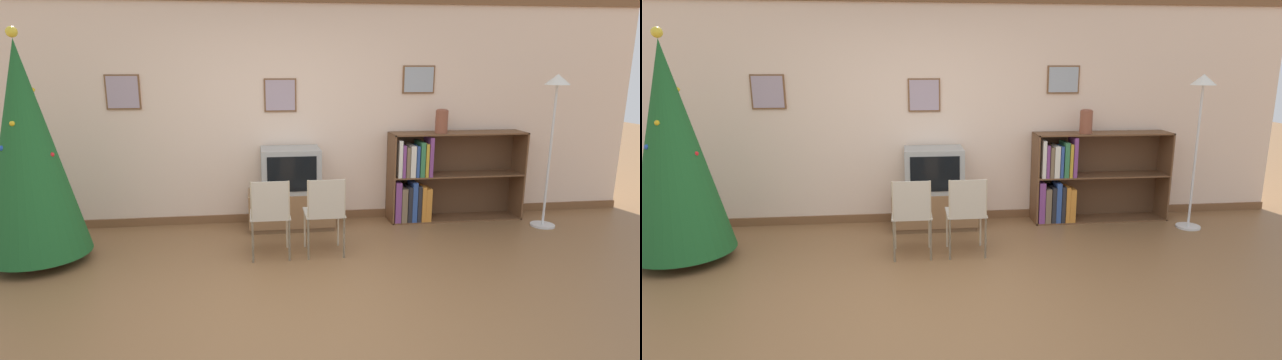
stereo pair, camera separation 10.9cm
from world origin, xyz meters
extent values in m
plane|color=brown|center=(0.00, 0.00, 0.00)|extent=(24.00, 24.00, 0.00)
cube|color=beige|center=(0.00, 2.44, 1.35)|extent=(9.10, 0.08, 2.70)
cube|color=brown|center=(0.00, 2.38, 0.05)|extent=(9.10, 0.03, 0.10)
cube|color=brown|center=(-1.76, 2.39, 1.60)|extent=(0.38, 0.02, 0.40)
cube|color=#A893A3|center=(-1.76, 2.37, 1.60)|extent=(0.35, 0.01, 0.36)
cube|color=brown|center=(0.03, 2.39, 1.55)|extent=(0.38, 0.02, 0.39)
cube|color=#A893A3|center=(0.03, 2.37, 1.55)|extent=(0.35, 0.01, 0.35)
cube|color=brown|center=(1.72, 2.39, 1.73)|extent=(0.40, 0.02, 0.34)
cube|color=#9EA8B2|center=(1.72, 2.37, 1.73)|extent=(0.36, 0.01, 0.30)
cylinder|color=maroon|center=(-2.41, 1.34, 0.05)|extent=(0.36, 0.36, 0.10)
cone|color=#1E5B28|center=(-2.41, 1.34, 1.12)|extent=(0.95, 0.95, 2.05)
sphere|color=yellow|center=(-2.41, 1.34, 2.20)|extent=(0.10, 0.10, 0.10)
sphere|color=gold|center=(-2.31, 1.39, 1.68)|extent=(0.04, 0.04, 0.04)
sphere|color=#1E4CB2|center=(-2.55, 1.17, 1.18)|extent=(0.05, 0.05, 0.05)
sphere|color=red|center=(-2.17, 1.28, 1.09)|extent=(0.04, 0.04, 0.04)
sphere|color=gold|center=(-2.43, 1.17, 1.40)|extent=(0.05, 0.05, 0.05)
cube|color=brown|center=(0.12, 2.12, 0.03)|extent=(0.96, 0.47, 0.05)
cube|color=olive|center=(0.12, 2.12, 0.25)|extent=(1.00, 0.49, 0.39)
cube|color=#9E9E99|center=(0.12, 2.12, 0.70)|extent=(0.68, 0.47, 0.52)
cube|color=black|center=(0.12, 1.88, 0.70)|extent=(0.56, 0.01, 0.40)
cube|color=#BCB29E|center=(-0.16, 1.25, 0.43)|extent=(0.40, 0.40, 0.02)
cube|color=#BCB29E|center=(-0.16, 1.05, 0.63)|extent=(0.35, 0.02, 0.38)
cylinder|color=beige|center=(-0.34, 1.43, 0.21)|extent=(0.02, 0.02, 0.42)
cylinder|color=beige|center=(0.02, 1.43, 0.21)|extent=(0.02, 0.02, 0.42)
cylinder|color=beige|center=(-0.34, 1.07, 0.21)|extent=(0.02, 0.02, 0.42)
cylinder|color=beige|center=(0.02, 1.07, 0.21)|extent=(0.02, 0.02, 0.42)
cylinder|color=beige|center=(-0.34, 1.07, 0.41)|extent=(0.02, 0.02, 0.82)
cylinder|color=beige|center=(0.02, 1.07, 0.41)|extent=(0.02, 0.02, 0.82)
cube|color=#BCB29E|center=(0.39, 1.25, 0.43)|extent=(0.40, 0.40, 0.02)
cube|color=#BCB29E|center=(0.39, 1.05, 0.63)|extent=(0.35, 0.02, 0.38)
cylinder|color=beige|center=(0.21, 1.43, 0.21)|extent=(0.02, 0.02, 0.42)
cylinder|color=beige|center=(0.57, 1.43, 0.21)|extent=(0.02, 0.02, 0.42)
cylinder|color=beige|center=(0.21, 1.07, 0.21)|extent=(0.02, 0.02, 0.42)
cylinder|color=beige|center=(0.57, 1.07, 0.21)|extent=(0.02, 0.02, 0.42)
cylinder|color=beige|center=(0.21, 1.07, 0.41)|extent=(0.02, 0.02, 0.82)
cylinder|color=beige|center=(0.57, 1.07, 0.41)|extent=(0.02, 0.02, 0.82)
cube|color=brown|center=(1.36, 2.20, 0.55)|extent=(0.02, 0.36, 1.10)
cube|color=brown|center=(3.01, 2.20, 0.55)|extent=(0.02, 0.36, 1.10)
cube|color=brown|center=(2.18, 2.20, 1.09)|extent=(1.68, 0.36, 0.02)
cube|color=brown|center=(2.18, 2.20, 0.01)|extent=(1.68, 0.36, 0.02)
cube|color=brown|center=(2.18, 2.20, 0.57)|extent=(1.64, 0.36, 0.02)
cube|color=brown|center=(2.18, 2.37, 0.55)|extent=(1.68, 0.01, 1.10)
cube|color=#7A3D7F|center=(1.42, 2.13, 0.27)|extent=(0.07, 0.22, 0.50)
cube|color=#756047|center=(1.50, 2.13, 0.23)|extent=(0.07, 0.22, 0.42)
cube|color=#232328|center=(1.57, 2.17, 0.24)|extent=(0.05, 0.29, 0.44)
cube|color=#2D4C93|center=(1.62, 2.16, 0.27)|extent=(0.06, 0.28, 0.50)
cube|color=#232328|center=(1.68, 2.17, 0.24)|extent=(0.05, 0.30, 0.45)
cube|color=orange|center=(1.74, 2.13, 0.24)|extent=(0.05, 0.23, 0.44)
cube|color=orange|center=(1.80, 2.14, 0.22)|extent=(0.07, 0.23, 0.41)
cube|color=silver|center=(1.42, 2.13, 0.81)|extent=(0.04, 0.23, 0.45)
cube|color=#7A3D7F|center=(1.47, 2.14, 0.78)|extent=(0.04, 0.24, 0.39)
cube|color=#756047|center=(1.52, 2.13, 0.77)|extent=(0.04, 0.23, 0.37)
cube|color=silver|center=(1.58, 2.17, 0.77)|extent=(0.06, 0.29, 0.38)
cube|color=#2D4C93|center=(1.64, 2.14, 0.77)|extent=(0.04, 0.25, 0.38)
cube|color=#337547|center=(1.70, 2.16, 0.79)|extent=(0.06, 0.28, 0.42)
cube|color=gold|center=(1.76, 2.12, 0.78)|extent=(0.04, 0.20, 0.40)
cube|color=#7A3D7F|center=(1.81, 2.15, 0.82)|extent=(0.05, 0.27, 0.48)
cylinder|color=brown|center=(1.95, 2.15, 1.24)|extent=(0.15, 0.15, 0.27)
torus|color=brown|center=(1.95, 2.15, 1.37)|extent=(0.13, 0.13, 0.03)
cylinder|color=silver|center=(3.14, 1.75, 0.01)|extent=(0.28, 0.28, 0.03)
cylinder|color=silver|center=(3.14, 1.75, 0.85)|extent=(0.03, 0.03, 1.66)
cone|color=white|center=(3.14, 1.75, 1.74)|extent=(0.28, 0.28, 0.12)
camera|label=1|loc=(-0.28, -3.60, 1.92)|focal=28.00mm
camera|label=2|loc=(-0.17, -3.61, 1.92)|focal=28.00mm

